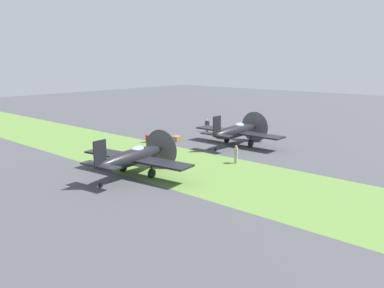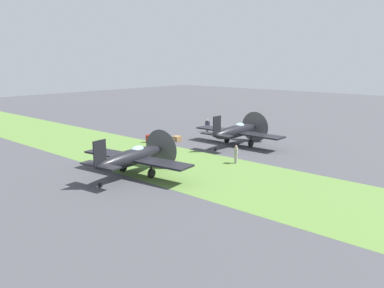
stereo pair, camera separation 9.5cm
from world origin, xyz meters
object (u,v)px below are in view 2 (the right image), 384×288
Objects in this scene: supply_crate at (177,139)px; airplane_wingman at (133,157)px; airplane_lead at (237,131)px; ground_crew_mechanic at (236,154)px; ground_crew_chief at (207,125)px; fuel_drum at (148,139)px.

airplane_wingman is at bearing -61.04° from supply_crate.
airplane_lead is 12.36× the size of supply_crate.
ground_crew_mechanic is 1.92× the size of supply_crate.
ground_crew_mechanic is (4.22, 9.04, -0.71)m from airplane_wingman.
airplane_wingman reaches higher than supply_crate.
ground_crew_chief is 16.56m from ground_crew_mechanic.
supply_crate is (-6.78, -2.92, -1.35)m from airplane_lead.
airplane_lead is 6.43× the size of ground_crew_mechanic.
airplane_lead is 12.36× the size of fuel_drum.
airplane_lead is at bearing 23.31° from supply_crate.
fuel_drum is at bearing -147.64° from airplane_lead.
airplane_lead is 7.50m from supply_crate.
ground_crew_chief is 1.92× the size of supply_crate.
ground_crew_chief reaches higher than supply_crate.
airplane_lead is 7.96m from ground_crew_mechanic.
airplane_lead is at bearing 83.90° from airplane_wingman.
fuel_drum is (-13.38, 0.93, -0.46)m from ground_crew_mechanic.
airplane_wingman is 6.33× the size of ground_crew_chief.
ground_crew_chief is at bearing 84.36° from fuel_drum.
airplane_lead reaches higher than fuel_drum.
airplane_lead is 15.60m from airplane_wingman.
airplane_lead is 10.62m from fuel_drum.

